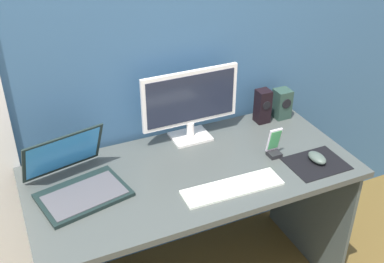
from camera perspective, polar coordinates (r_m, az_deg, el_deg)
name	(u,v)px	position (r m, az deg, el deg)	size (l,w,h in m)	color
wall_back	(157,30)	(2.13, -4.17, 12.07)	(6.00, 0.04, 2.50)	#375E84
desk	(193,198)	(2.14, 0.08, -8.01)	(1.41, 0.66, 0.74)	#424744
monitor	(190,103)	(2.17, -0.20, 3.44)	(0.46, 0.14, 0.34)	white
speaker_right	(282,104)	(2.45, 10.70, 3.30)	(0.08, 0.08, 0.15)	#263F35
speaker_near_monitor	(263,106)	(2.39, 8.45, 3.02)	(0.07, 0.07, 0.17)	black
laptop	(77,181)	(1.96, -13.65, -5.73)	(0.40, 0.39, 0.22)	black
keyboard_external	(232,188)	(1.95, 4.86, -6.70)	(0.42, 0.12, 0.01)	white
mousepad	(316,163)	(2.15, 14.63, -3.72)	(0.25, 0.20, 0.00)	black
mouse	(317,158)	(2.16, 14.74, -3.05)	(0.06, 0.10, 0.04)	#46534B
phone_in_dock	(274,146)	(2.14, 9.80, -1.76)	(0.06, 0.06, 0.14)	black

